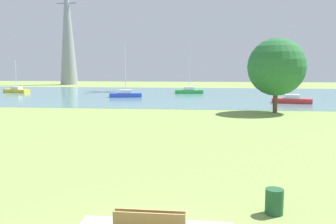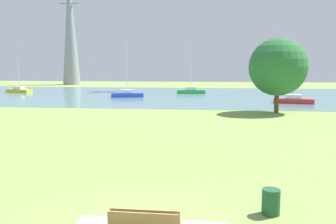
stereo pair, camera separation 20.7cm
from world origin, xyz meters
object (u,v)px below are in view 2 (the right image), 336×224
(sailboat_blue, at_px, (127,94))
(sailboat_green, at_px, (191,91))
(sailboat_yellow, at_px, (19,90))
(tree_east_near, at_px, (278,67))
(electricity_pylon, at_px, (70,27))
(sailboat_red, at_px, (294,100))
(litter_bin, at_px, (271,202))

(sailboat_blue, bearing_deg, sailboat_green, 44.08)
(sailboat_yellow, distance_m, tree_east_near, 46.97)
(sailboat_green, xyz_separation_m, electricity_pylon, (-32.34, 27.65, 14.13))
(sailboat_yellow, xyz_separation_m, sailboat_green, (30.44, 1.69, 0.03))
(sailboat_red, height_order, tree_east_near, tree_east_near)
(electricity_pylon, bearing_deg, litter_bin, -64.37)
(sailboat_blue, bearing_deg, sailboat_red, -16.46)
(tree_east_near, height_order, electricity_pylon, electricity_pylon)
(litter_bin, height_order, electricity_pylon, electricity_pylon)
(sailboat_blue, bearing_deg, tree_east_near, -40.76)
(sailboat_red, bearing_deg, tree_east_near, -111.15)
(sailboat_red, relative_size, sailboat_green, 0.74)
(sailboat_blue, xyz_separation_m, sailboat_green, (9.10, 8.82, 0.00))
(sailboat_red, bearing_deg, sailboat_yellow, 162.56)
(sailboat_red, xyz_separation_m, electricity_pylon, (-46.08, 43.21, 14.16))
(sailboat_yellow, relative_size, sailboat_green, 0.71)
(sailboat_yellow, distance_m, sailboat_green, 30.48)
(litter_bin, xyz_separation_m, sailboat_green, (-5.43, 51.09, 0.08))
(sailboat_blue, bearing_deg, electricity_pylon, 122.51)
(tree_east_near, bearing_deg, sailboat_yellow, 149.74)
(litter_bin, distance_m, sailboat_red, 36.48)
(litter_bin, height_order, sailboat_red, sailboat_red)
(sailboat_blue, xyz_separation_m, tree_east_near, (19.09, -16.45, 4.06))
(sailboat_blue, bearing_deg, litter_bin, -71.02)
(litter_bin, bearing_deg, sailboat_yellow, 125.98)
(sailboat_red, bearing_deg, litter_bin, -103.16)
(sailboat_yellow, relative_size, sailboat_blue, 0.73)
(sailboat_red, distance_m, electricity_pylon, 64.74)
(litter_bin, relative_size, sailboat_blue, 0.10)
(sailboat_green, bearing_deg, sailboat_yellow, -176.83)
(sailboat_red, height_order, sailboat_yellow, sailboat_red)
(sailboat_green, bearing_deg, litter_bin, -83.93)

